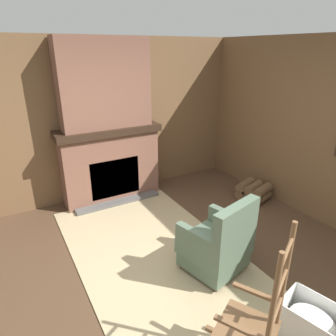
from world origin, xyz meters
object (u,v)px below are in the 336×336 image
at_px(firewood_stack, 253,191).
at_px(laundry_basket, 311,323).
at_px(oil_lamp_vase, 67,124).
at_px(storage_case, 137,118).
at_px(decorative_plate_on_mantel, 103,119).
at_px(rocking_chair, 252,333).
at_px(armchair, 218,245).

relative_size(firewood_stack, laundry_basket, 1.00).
distance_m(oil_lamp_vase, storage_case, 1.14).
bearing_deg(decorative_plate_on_mantel, rocking_chair, -1.61).
height_order(armchair, storage_case, storage_case).
relative_size(rocking_chair, oil_lamp_vase, 4.48).
relative_size(storage_case, decorative_plate_on_mantel, 1.13).
bearing_deg(firewood_stack, rocking_chair, -45.51).
distance_m(laundry_basket, storage_case, 3.70).
xyz_separation_m(storage_case, decorative_plate_on_mantel, (-0.02, -0.58, 0.04)).
xyz_separation_m(laundry_basket, storage_case, (-3.52, -0.02, 1.14)).
relative_size(armchair, storage_case, 3.41).
height_order(firewood_stack, storage_case, storage_case).
relative_size(firewood_stack, decorative_plate_on_mantel, 2.34).
bearing_deg(laundry_basket, oil_lamp_vase, -161.66).
bearing_deg(oil_lamp_vase, firewood_stack, 63.92).
relative_size(armchair, firewood_stack, 1.64).
bearing_deg(storage_case, oil_lamp_vase, -90.00).
distance_m(firewood_stack, storage_case, 2.33).
xyz_separation_m(rocking_chair, oil_lamp_vase, (-3.48, -0.47, 0.92)).
height_order(firewood_stack, decorative_plate_on_mantel, decorative_plate_on_mantel).
relative_size(rocking_chair, laundry_basket, 2.36).
height_order(rocking_chair, laundry_basket, rocking_chair).
bearing_deg(armchair, oil_lamp_vase, 9.05).
bearing_deg(rocking_chair, laundry_basket, -122.12).
xyz_separation_m(firewood_stack, decorative_plate_on_mantel, (-1.33, -2.11, 1.22)).
distance_m(armchair, laundry_basket, 1.14).
distance_m(rocking_chair, decorative_plate_on_mantel, 3.62).
distance_m(rocking_chair, oil_lamp_vase, 3.63).
bearing_deg(firewood_stack, laundry_basket, -34.25).
relative_size(rocking_chair, decorative_plate_on_mantel, 5.50).
xyz_separation_m(oil_lamp_vase, storage_case, (0.00, 1.14, -0.03)).
distance_m(oil_lamp_vase, decorative_plate_on_mantel, 0.57).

